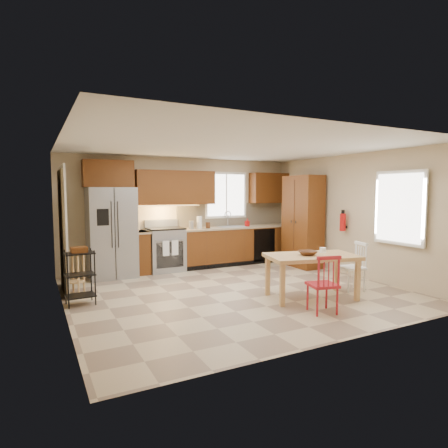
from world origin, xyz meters
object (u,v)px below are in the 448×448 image
at_px(chair_white, 352,267).
at_px(table_jar, 323,251).
at_px(refrigerator, 111,232).
at_px(pantry, 303,221).
at_px(table_bowl, 307,256).
at_px(chair_red, 322,284).
at_px(dining_table, 311,277).
at_px(fire_extinguisher, 343,222).
at_px(range_stove, 165,250).
at_px(bar_stool, 76,272).
at_px(soap_bottle, 247,222).
at_px(utility_cart, 80,277).

bearing_deg(chair_white, table_jar, 100.31).
distance_m(refrigerator, pantry, 4.23).
height_order(refrigerator, pantry, pantry).
bearing_deg(table_bowl, pantry, 52.73).
relative_size(chair_red, table_bowl, 2.90).
distance_m(chair_white, table_bowl, 1.08).
bearing_deg(table_jar, dining_table, -164.05).
relative_size(fire_extinguisher, chair_white, 0.43).
bearing_deg(range_stove, bar_stool, -150.68).
relative_size(dining_table, chair_white, 1.70).
bearing_deg(bar_stool, fire_extinguisher, -2.45).
bearing_deg(fire_extinguisher, soap_bottle, 120.53).
bearing_deg(soap_bottle, table_jar, -95.13).
xyz_separation_m(fire_extinguisher, table_jar, (-1.41, -0.98, -0.36)).
distance_m(table_bowl, bar_stool, 3.89).
bearing_deg(table_jar, pantry, 59.19).
height_order(refrigerator, fire_extinguisher, refrigerator).
xyz_separation_m(fire_extinguisher, chair_white, (-0.78, -1.02, -0.68)).
bearing_deg(utility_cart, dining_table, -24.86).
relative_size(refrigerator, range_stove, 1.98).
xyz_separation_m(refrigerator, utility_cart, (-0.80, -1.71, -0.49)).
bearing_deg(utility_cart, fire_extinguisher, -6.33).
distance_m(table_bowl, utility_cart, 3.58).
bearing_deg(dining_table, range_stove, 128.92).
height_order(table_bowl, utility_cart, utility_cart).
relative_size(range_stove, pantry, 0.44).
bearing_deg(range_stove, chair_red, -73.65).
height_order(dining_table, utility_cart, utility_cart).
distance_m(range_stove, dining_table, 3.43).
xyz_separation_m(chair_red, bar_stool, (-3.05, 2.66, -0.05)).
bearing_deg(chair_white, refrigerator, 63.71).
height_order(range_stove, table_jar, range_stove).
bearing_deg(chair_white, chair_red, 132.18).
bearing_deg(dining_table, pantry, 68.17).
relative_size(chair_white, utility_cart, 0.99).
distance_m(dining_table, chair_red, 0.74).
xyz_separation_m(chair_red, table_bowl, (0.26, 0.65, 0.29)).
height_order(table_jar, utility_cart, utility_cart).
height_order(range_stove, table_bowl, range_stove).
bearing_deg(bar_stool, table_bowl, -23.37).
xyz_separation_m(refrigerator, chair_white, (3.55, -3.00, -0.49)).
bearing_deg(fire_extinguisher, table_jar, -145.13).
relative_size(dining_table, utility_cart, 1.69).
height_order(soap_bottle, dining_table, soap_bottle).
xyz_separation_m(table_jar, utility_cart, (-3.72, 1.25, -0.31)).
xyz_separation_m(refrigerator, bar_stool, (-0.80, -1.04, -0.54)).
bearing_deg(chair_red, chair_white, 42.18).
xyz_separation_m(table_bowl, table_jar, (0.40, 0.09, 0.03)).
xyz_separation_m(dining_table, table_jar, (0.31, 0.09, 0.39)).
bearing_deg(soap_bottle, chair_white, -82.86).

